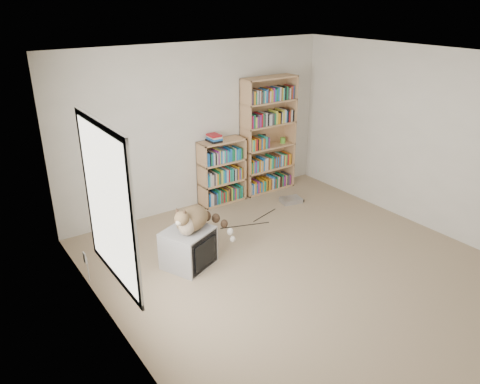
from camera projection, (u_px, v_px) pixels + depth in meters
floor at (305, 272)px, 5.68m from camera, size 4.50×5.00×0.01m
wall_back at (198, 127)px, 7.09m from camera, size 4.50×0.02×2.50m
wall_left at (117, 229)px, 4.02m from camera, size 0.02×5.00×2.50m
wall_right at (433, 142)px, 6.37m from camera, size 0.02×5.00×2.50m
ceiling at (319, 60)px, 4.71m from camera, size 4.50×5.00×0.02m
window at (108, 205)px, 4.11m from camera, size 0.02×1.22×1.52m
crt_tv at (188, 248)px, 5.74m from camera, size 0.71×0.68×0.48m
cat at (198, 220)px, 5.65m from camera, size 0.88×0.56×0.62m
bookcase_tall at (268, 138)px, 7.76m from camera, size 0.96×0.30×1.91m
bookcase_short at (221, 174)px, 7.44m from camera, size 0.75×0.30×1.03m
book_stack at (214, 138)px, 7.13m from camera, size 0.20×0.26×0.11m
green_mug at (282, 140)px, 7.93m from camera, size 0.09×0.09×0.10m
framed_print at (263, 140)px, 7.81m from camera, size 0.13×0.05×0.18m
dvd_player at (291, 200)px, 7.57m from camera, size 0.37×0.29×0.07m
wall_outlet at (85, 258)px, 5.36m from camera, size 0.01×0.08×0.13m
floor_cables at (241, 223)px, 6.89m from camera, size 1.20×0.70×0.01m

